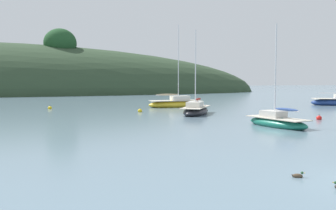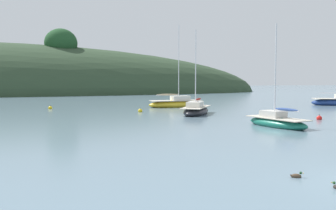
{
  "view_description": "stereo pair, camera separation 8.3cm",
  "coord_description": "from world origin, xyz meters",
  "px_view_note": "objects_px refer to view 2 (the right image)",
  "views": [
    {
      "loc": [
        -9.99,
        -7.57,
        3.19
      ],
      "look_at": [
        0.0,
        20.0,
        1.2
      ],
      "focal_mm": 38.26,
      "sensor_mm": 36.0,
      "label": 1
    },
    {
      "loc": [
        -9.91,
        -7.6,
        3.19
      ],
      "look_at": [
        0.0,
        20.0,
        1.2
      ],
      "focal_mm": 38.26,
      "sensor_mm": 36.0,
      "label": 2
    }
  ],
  "objects_px": {
    "mooring_buoy_channel": "(140,111)",
    "sailboat_white_near": "(277,122)",
    "sailboat_cream_ketch": "(176,104)",
    "sailboat_yellow_far": "(196,110)",
    "duck_lead": "(296,176)",
    "mooring_buoy_outer": "(319,118)",
    "mooring_buoy_inner": "(50,108)"
  },
  "relations": [
    {
      "from": "mooring_buoy_outer",
      "to": "duck_lead",
      "type": "xyz_separation_m",
      "value": [
        -13.62,
        -13.75,
        -0.07
      ]
    },
    {
      "from": "sailboat_cream_ketch",
      "to": "mooring_buoy_channel",
      "type": "bearing_deg",
      "value": -138.68
    },
    {
      "from": "sailboat_white_near",
      "to": "sailboat_cream_ketch",
      "type": "bearing_deg",
      "value": 89.73
    },
    {
      "from": "sailboat_yellow_far",
      "to": "mooring_buoy_outer",
      "type": "distance_m",
      "value": 10.87
    },
    {
      "from": "sailboat_yellow_far",
      "to": "duck_lead",
      "type": "distance_m",
      "value": 22.44
    },
    {
      "from": "sailboat_cream_ketch",
      "to": "mooring_buoy_outer",
      "type": "height_order",
      "value": "sailboat_cream_ketch"
    },
    {
      "from": "mooring_buoy_inner",
      "to": "mooring_buoy_outer",
      "type": "height_order",
      "value": "same"
    },
    {
      "from": "sailboat_cream_ketch",
      "to": "sailboat_yellow_far",
      "type": "distance_m",
      "value": 9.52
    },
    {
      "from": "mooring_buoy_inner",
      "to": "duck_lead",
      "type": "xyz_separation_m",
      "value": [
        6.83,
        -32.92,
        -0.07
      ]
    },
    {
      "from": "sailboat_yellow_far",
      "to": "duck_lead",
      "type": "bearing_deg",
      "value": -105.76
    },
    {
      "from": "mooring_buoy_channel",
      "to": "sailboat_white_near",
      "type": "bearing_deg",
      "value": -67.8
    },
    {
      "from": "sailboat_white_near",
      "to": "mooring_buoy_outer",
      "type": "xyz_separation_m",
      "value": [
        6.01,
        2.49,
        -0.22
      ]
    },
    {
      "from": "sailboat_white_near",
      "to": "mooring_buoy_outer",
      "type": "distance_m",
      "value": 6.51
    },
    {
      "from": "sailboat_cream_ketch",
      "to": "mooring_buoy_inner",
      "type": "relative_size",
      "value": 18.8
    },
    {
      "from": "mooring_buoy_inner",
      "to": "mooring_buoy_outer",
      "type": "distance_m",
      "value": 28.02
    },
    {
      "from": "sailboat_white_near",
      "to": "mooring_buoy_outer",
      "type": "bearing_deg",
      "value": 22.49
    },
    {
      "from": "mooring_buoy_channel",
      "to": "sailboat_cream_ketch",
      "type": "bearing_deg",
      "value": 41.32
    },
    {
      "from": "sailboat_white_near",
      "to": "sailboat_yellow_far",
      "type": "height_order",
      "value": "sailboat_yellow_far"
    },
    {
      "from": "mooring_buoy_channel",
      "to": "mooring_buoy_inner",
      "type": "distance_m",
      "value": 11.17
    },
    {
      "from": "mooring_buoy_channel",
      "to": "mooring_buoy_outer",
      "type": "xyz_separation_m",
      "value": [
        11.9,
        -11.96,
        0.0
      ]
    },
    {
      "from": "sailboat_cream_ketch",
      "to": "sailboat_yellow_far",
      "type": "height_order",
      "value": "sailboat_cream_ketch"
    },
    {
      "from": "mooring_buoy_channel",
      "to": "duck_lead",
      "type": "bearing_deg",
      "value": -93.81
    },
    {
      "from": "sailboat_yellow_far",
      "to": "duck_lead",
      "type": "height_order",
      "value": "sailboat_yellow_far"
    },
    {
      "from": "mooring_buoy_inner",
      "to": "duck_lead",
      "type": "distance_m",
      "value": 33.62
    },
    {
      "from": "sailboat_yellow_far",
      "to": "mooring_buoy_outer",
      "type": "xyz_separation_m",
      "value": [
        7.52,
        -7.84,
        -0.25
      ]
    },
    {
      "from": "sailboat_cream_ketch",
      "to": "sailboat_white_near",
      "type": "bearing_deg",
      "value": -90.27
    },
    {
      "from": "mooring_buoy_outer",
      "to": "duck_lead",
      "type": "distance_m",
      "value": 19.36
    },
    {
      "from": "sailboat_cream_ketch",
      "to": "sailboat_white_near",
      "type": "relative_size",
      "value": 1.38
    },
    {
      "from": "mooring_buoy_channel",
      "to": "mooring_buoy_outer",
      "type": "distance_m",
      "value": 16.88
    },
    {
      "from": "sailboat_yellow_far",
      "to": "mooring_buoy_channel",
      "type": "height_order",
      "value": "sailboat_yellow_far"
    },
    {
      "from": "sailboat_cream_ketch",
      "to": "mooring_buoy_inner",
      "type": "xyz_separation_m",
      "value": [
        -14.53,
        1.93,
        -0.3
      ]
    },
    {
      "from": "sailboat_white_near",
      "to": "mooring_buoy_channel",
      "type": "distance_m",
      "value": 15.61
    }
  ]
}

